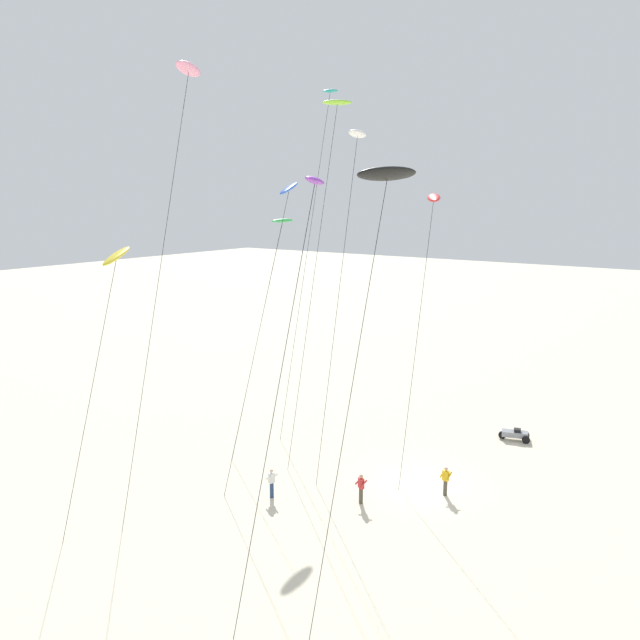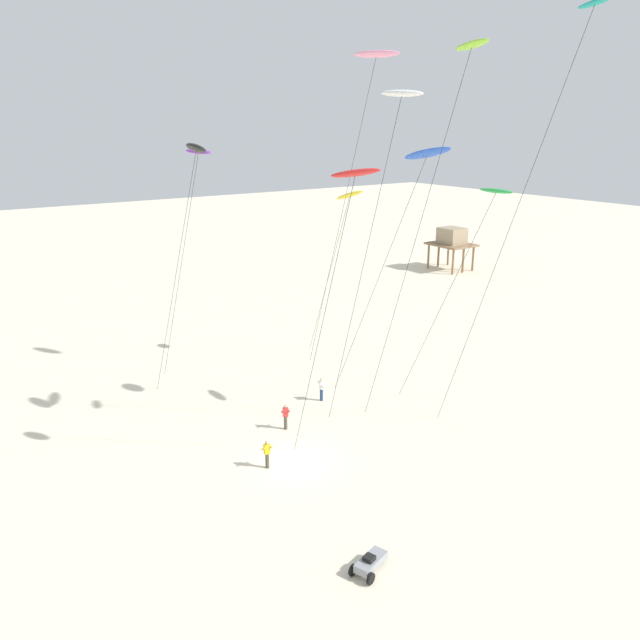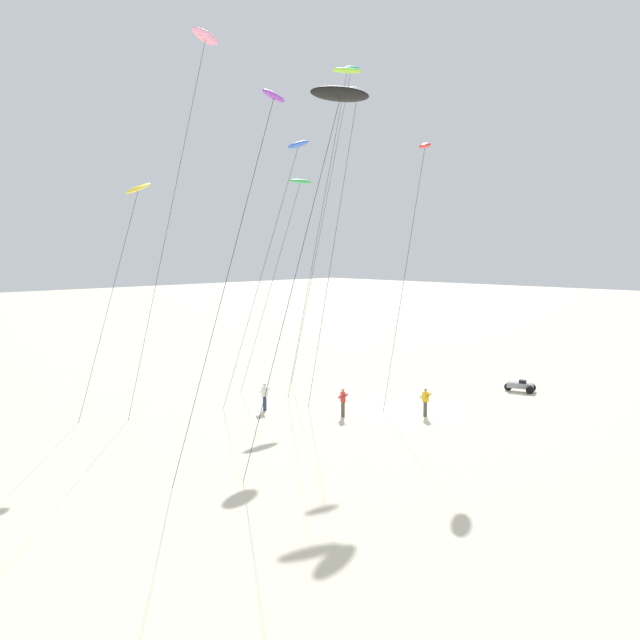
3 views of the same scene
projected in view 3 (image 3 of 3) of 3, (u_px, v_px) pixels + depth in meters
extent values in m
plane|color=beige|center=(408.00, 411.00, 39.23)|extent=(260.00, 260.00, 0.00)
ellipsoid|color=red|center=(425.00, 146.00, 40.89)|extent=(2.56, 1.91, 0.82)
cylinder|color=#262626|center=(405.00, 277.00, 39.92)|extent=(4.67, 0.63, 16.13)
ellipsoid|color=green|center=(300.00, 181.00, 48.12)|extent=(2.34, 0.74, 0.33)
cylinder|color=#262626|center=(272.00, 283.00, 46.33)|extent=(6.55, 0.88, 14.66)
ellipsoid|color=yellow|center=(138.00, 188.00, 38.59)|extent=(2.39, 1.53, 1.13)
cylinder|color=#262626|center=(109.00, 303.00, 37.51)|extent=(4.55, 0.62, 13.25)
ellipsoid|color=blue|center=(298.00, 144.00, 43.92)|extent=(2.97, 1.92, 1.26)
cylinder|color=#262626|center=(263.00, 271.00, 41.89)|extent=(7.40, 0.99, 16.71)
ellipsoid|color=pink|center=(206.00, 37.00, 39.68)|extent=(3.21, 2.26, 0.63)
cylinder|color=#262626|center=(168.00, 223.00, 38.34)|extent=(6.50, 0.87, 22.56)
ellipsoid|color=teal|center=(351.00, 68.00, 50.57)|extent=(1.84, 0.56, 0.54)
cylinder|color=#262626|center=(322.00, 221.00, 48.89)|extent=(7.48, 1.00, 23.75)
ellipsoid|color=#8CD833|center=(347.00, 70.00, 45.32)|extent=(2.67, 1.18, 0.64)
cylinder|color=#262626|center=(318.00, 230.00, 43.90)|extent=(6.61, 0.89, 22.07)
ellipsoid|color=purple|center=(274.00, 96.00, 29.92)|extent=(2.15, 1.34, 0.48)
cylinder|color=#262626|center=(226.00, 281.00, 28.26)|extent=(6.48, 0.87, 16.69)
ellipsoid|color=black|center=(340.00, 94.00, 30.93)|extent=(3.49, 1.88, 0.87)
cylinder|color=#262626|center=(295.00, 277.00, 29.10)|extent=(6.94, 0.93, 16.96)
ellipsoid|color=white|center=(358.00, 92.00, 42.25)|extent=(2.65, 1.48, 0.48)
cylinder|color=#262626|center=(334.00, 247.00, 41.25)|extent=(5.24, 0.71, 19.79)
cylinder|color=#4C4738|center=(343.00, 409.00, 37.80)|extent=(0.22, 0.22, 0.88)
cube|color=red|center=(343.00, 397.00, 37.72)|extent=(0.33, 0.39, 0.58)
sphere|color=tan|center=(343.00, 390.00, 37.68)|extent=(0.20, 0.20, 0.20)
cylinder|color=red|center=(344.00, 397.00, 37.51)|extent=(0.49, 0.30, 0.39)
cylinder|color=red|center=(342.00, 395.00, 37.92)|extent=(0.49, 0.30, 0.39)
cylinder|color=navy|center=(265.00, 403.00, 39.24)|extent=(0.22, 0.22, 0.88)
cube|color=white|center=(265.00, 392.00, 39.16)|extent=(0.38, 0.29, 0.58)
sphere|color=beige|center=(265.00, 385.00, 39.11)|extent=(0.20, 0.20, 0.20)
cylinder|color=white|center=(261.00, 391.00, 39.04)|extent=(0.22, 0.51, 0.39)
cylinder|color=white|center=(268.00, 390.00, 39.26)|extent=(0.22, 0.51, 0.39)
cylinder|color=#4C4738|center=(425.00, 409.00, 37.88)|extent=(0.22, 0.22, 0.88)
cube|color=gold|center=(425.00, 397.00, 37.80)|extent=(0.25, 0.37, 0.58)
sphere|color=tan|center=(426.00, 390.00, 37.76)|extent=(0.20, 0.20, 0.20)
cylinder|color=gold|center=(428.00, 397.00, 37.62)|extent=(0.51, 0.16, 0.39)
cylinder|color=gold|center=(423.00, 395.00, 37.97)|extent=(0.51, 0.16, 0.39)
cube|color=gray|center=(520.00, 385.00, 44.45)|extent=(1.19, 1.83, 0.36)
cube|color=black|center=(523.00, 382.00, 44.35)|extent=(0.56, 0.56, 0.20)
cylinder|color=black|center=(508.00, 387.00, 44.82)|extent=(0.28, 0.53, 0.52)
cylinder|color=black|center=(530.00, 390.00, 43.74)|extent=(0.28, 0.53, 0.52)
cylinder|color=black|center=(532.00, 388.00, 44.55)|extent=(0.28, 0.53, 0.52)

